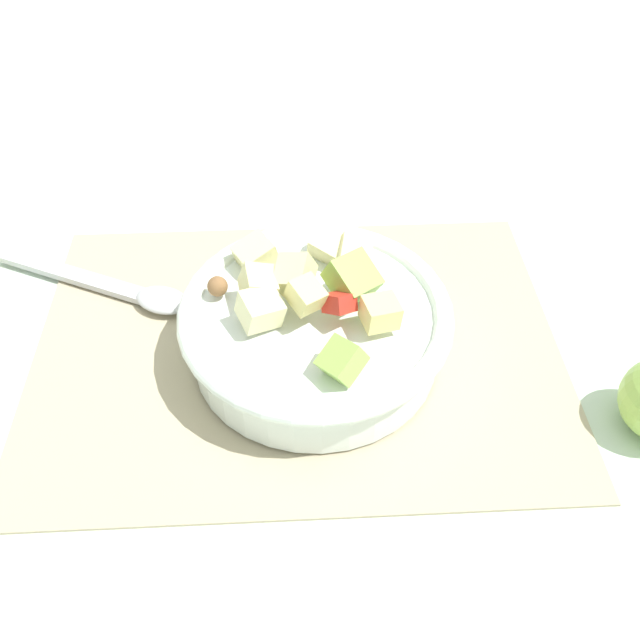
# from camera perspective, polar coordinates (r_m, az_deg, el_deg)

# --- Properties ---
(ground_plane) EXTENTS (2.40, 2.40, 0.00)m
(ground_plane) POSITION_cam_1_polar(r_m,az_deg,el_deg) (0.64, -1.56, -2.30)
(ground_plane) COLOR silver
(placemat) EXTENTS (0.49, 0.36, 0.01)m
(placemat) POSITION_cam_1_polar(r_m,az_deg,el_deg) (0.64, -1.56, -2.12)
(placemat) COLOR tan
(placemat) RESTS_ON ground_plane
(salad_bowl) EXTENTS (0.24, 0.24, 0.10)m
(salad_bowl) POSITION_cam_1_polar(r_m,az_deg,el_deg) (0.60, -0.02, -0.32)
(salad_bowl) COLOR white
(salad_bowl) RESTS_ON placemat
(serving_spoon) EXTENTS (0.22, 0.12, 0.01)m
(serving_spoon) POSITION_cam_1_polar(r_m,az_deg,el_deg) (0.71, -16.15, 2.57)
(serving_spoon) COLOR #B7B7BC
(serving_spoon) RESTS_ON placemat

